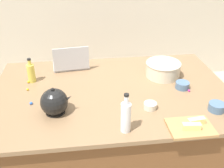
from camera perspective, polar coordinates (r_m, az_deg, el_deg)
island_counter at (r=2.24m, az=0.00°, el=-11.18°), size 1.80×1.18×0.90m
laptop at (r=2.32m, az=-8.97°, el=4.60°), size 0.33×0.26×0.22m
mixing_bowl_large at (r=2.18m, az=11.13°, el=3.26°), size 0.29×0.29×0.12m
bottle_oil at (r=2.15m, az=-17.31°, el=2.40°), size 0.06×0.06×0.20m
bottle_vinegar at (r=1.52m, az=3.04°, el=-7.13°), size 0.06×0.06×0.26m
kettle at (r=1.73m, az=-12.52°, el=-3.93°), size 0.21×0.18×0.20m
cutting_board at (r=1.66m, az=16.79°, el=-9.08°), size 0.27×0.20×0.02m
butter_stick_left at (r=1.63m, az=17.03°, el=-8.84°), size 0.11×0.05×0.04m
butter_stick_right at (r=1.68m, az=17.98°, el=-7.71°), size 0.11×0.05×0.04m
ramekin_small at (r=1.77m, az=8.38°, el=-4.74°), size 0.09×0.09×0.04m
ramekin_medium at (r=1.87m, az=21.97°, el=-4.69°), size 0.11×0.11×0.05m
ramekin_wide at (r=2.05m, az=15.17°, el=-0.25°), size 0.10×0.10×0.05m
candy_0 at (r=1.93m, az=-12.47°, el=-2.55°), size 0.01×0.01×0.01m
candy_1 at (r=2.06m, az=-18.01°, el=-1.14°), size 0.02×0.02×0.02m
candy_2 at (r=2.17m, az=-17.84°, el=0.45°), size 0.02×0.02×0.02m
candy_3 at (r=1.89m, az=-17.32°, el=-4.04°), size 0.02×0.02×0.02m
candy_4 at (r=2.03m, az=16.53°, el=-1.40°), size 0.02×0.02×0.02m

